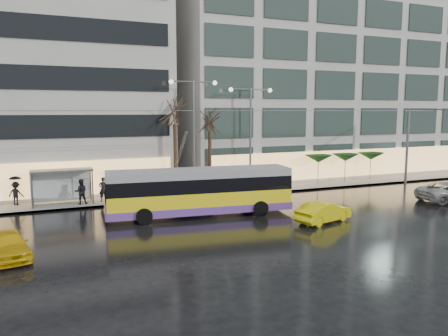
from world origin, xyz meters
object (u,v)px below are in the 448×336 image
trolleybus (200,193)px  street_lamp_near (194,121)px  bus_shelter (56,179)px  taxi_a (8,245)px

trolleybus → street_lamp_near: size_ratio=1.34×
trolleybus → bus_shelter: bearing=142.5°
bus_shelter → taxi_a: bearing=-102.5°
bus_shelter → trolleybus: bearing=-37.5°
bus_shelter → taxi_a: (-2.46, -11.05, -1.30)m
taxi_a → trolleybus: bearing=8.9°
trolleybus → street_lamp_near: (1.85, 6.67, 4.49)m
trolleybus → taxi_a: bearing=-157.8°
bus_shelter → street_lamp_near: street_lamp_near is taller
street_lamp_near → taxi_a: 17.83m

